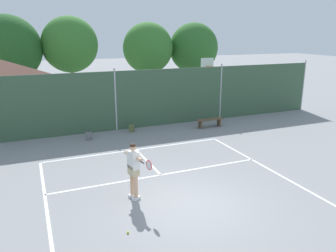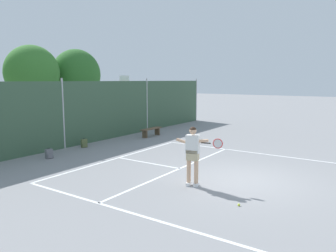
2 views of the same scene
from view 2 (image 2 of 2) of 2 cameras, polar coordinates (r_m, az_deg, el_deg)
name	(u,v)px [view 2 (image 2 of 2)]	position (r m, az deg, el deg)	size (l,w,h in m)	color
ground_plane	(244,180)	(11.04, 13.20, -9.25)	(120.00, 120.00, 0.00)	gray
court_markings	(225,177)	(11.27, 10.09, -8.78)	(8.30, 11.10, 0.01)	white
chainlink_fence	(63,115)	(16.15, -17.97, 1.84)	(26.09, 0.09, 3.35)	#38563D
basketball_hoop	(124,94)	(22.11, -7.72, 5.60)	(0.90, 0.67, 3.55)	#284CB2
tennis_player	(193,151)	(9.94, 4.45, -4.37)	(0.48, 1.39, 1.85)	silver
tennis_ball	(239,205)	(8.86, 12.38, -13.41)	(0.07, 0.07, 0.07)	#CCE033
backpack_grey	(49,154)	(14.44, -20.21, -4.64)	(0.31, 0.28, 0.46)	slate
backpack_olive	(84,143)	(16.27, -14.55, -2.99)	(0.33, 0.32, 0.46)	#566038
courtside_bench	(151,130)	(18.81, -2.99, -0.75)	(1.60, 0.36, 0.48)	brown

